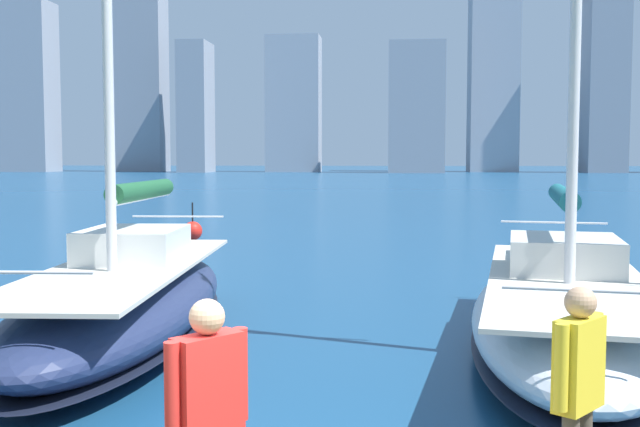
# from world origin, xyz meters

# --- Properties ---
(city_skyline) EXTENTS (171.45, 24.48, 52.57)m
(city_skyline) POSITION_xyz_m (-0.26, -160.94, 20.29)
(city_skyline) COLOR #9196A1
(city_skyline) RESTS_ON ground
(sailboat_teal) EXTENTS (4.08, 9.44, 10.64)m
(sailboat_teal) POSITION_xyz_m (-3.64, -7.43, 0.68)
(sailboat_teal) COLOR silver
(sailboat_teal) RESTS_ON ground
(sailboat_forest) EXTENTS (3.30, 8.89, 10.06)m
(sailboat_forest) POSITION_xyz_m (3.39, -7.29, 0.71)
(sailboat_forest) COLOR navy
(sailboat_forest) RESTS_ON ground
(person_yellow_shirt) EXTENTS (0.40, 0.48, 1.57)m
(person_yellow_shirt) POSITION_xyz_m (-2.30, -0.63, 1.55)
(person_yellow_shirt) COLOR #4C473D
(person_yellow_shirt) RESTS_ON dock_pier
(person_red_shirt) EXTENTS (0.41, 0.48, 1.59)m
(person_red_shirt) POSITION_xyz_m (0.01, 0.17, 1.56)
(person_red_shirt) COLOR gray
(person_red_shirt) RESTS_ON dock_pier
(channel_buoy) EXTENTS (0.70, 0.70, 1.40)m
(channel_buoy) POSITION_xyz_m (6.59, -22.28, 0.36)
(channel_buoy) COLOR red
(channel_buoy) RESTS_ON ground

